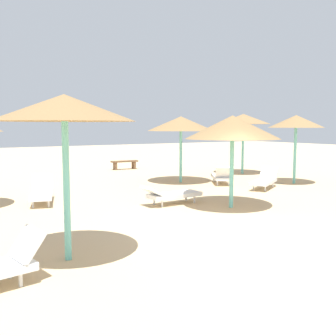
{
  "coord_description": "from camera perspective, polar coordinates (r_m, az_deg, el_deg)",
  "views": [
    {
      "loc": [
        -5.91,
        -6.34,
        2.38
      ],
      "look_at": [
        0.0,
        3.0,
        1.2
      ],
      "focal_mm": 41.77,
      "sensor_mm": 36.0,
      "label": 1
    }
  ],
  "objects": [
    {
      "name": "lounger_2",
      "position": [
        11.97,
        0.41,
        -3.86
      ],
      "size": [
        1.93,
        0.69,
        0.63
      ],
      "color": "white",
      "rests_on": "ground"
    },
    {
      "name": "parasol_4",
      "position": [
        7.04,
        -14.9,
        8.35
      ],
      "size": [
        2.47,
        2.47,
        2.93
      ],
      "color": "#6BC6BC",
      "rests_on": "ground"
    },
    {
      "name": "lounger_5",
      "position": [
        16.3,
        7.79,
        -1.2
      ],
      "size": [
        1.52,
        1.9,
        0.81
      ],
      "color": "white",
      "rests_on": "ground"
    },
    {
      "name": "parasol_1",
      "position": [
        17.02,
        18.19,
        6.42
      ],
      "size": [
        2.26,
        2.26,
        2.84
      ],
      "color": "#6BC6BC",
      "rests_on": "ground"
    },
    {
      "name": "lounger_1",
      "position": [
        15.49,
        13.91,
        -1.72
      ],
      "size": [
        1.94,
        1.47,
        0.77
      ],
      "color": "white",
      "rests_on": "ground"
    },
    {
      "name": "ground_plane",
      "position": [
        8.99,
        10.42,
        -9.36
      ],
      "size": [
        80.0,
        80.0,
        0.0
      ],
      "primitive_type": "plane",
      "color": "#D1B284"
    },
    {
      "name": "lounger_0",
      "position": [
        12.83,
        -17.95,
        -3.42
      ],
      "size": [
        1.15,
        1.95,
        0.8
      ],
      "color": "white",
      "rests_on": "ground"
    },
    {
      "name": "parasol_7",
      "position": [
        19.97,
        10.94,
        6.99
      ],
      "size": [
        2.66,
        2.66,
        3.0
      ],
      "color": "#6BC6BC",
      "rests_on": "ground"
    },
    {
      "name": "bench_1",
      "position": [
        21.81,
        -6.36,
        0.71
      ],
      "size": [
        1.53,
        0.53,
        0.49
      ],
      "color": "brown",
      "rests_on": "ground"
    },
    {
      "name": "parasol_2",
      "position": [
        11.46,
        9.38,
        5.86
      ],
      "size": [
        2.75,
        2.75,
        2.7
      ],
      "color": "#6BC6BC",
      "rests_on": "ground"
    },
    {
      "name": "parasol_5",
      "position": [
        16.57,
        1.89,
        6.46
      ],
      "size": [
        2.85,
        2.85,
        2.8
      ],
      "color": "#6BC6BC",
      "rests_on": "ground"
    }
  ]
}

